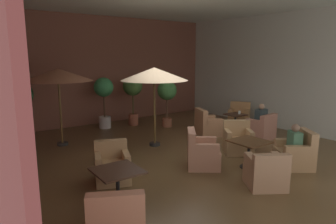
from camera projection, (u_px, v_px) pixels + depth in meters
name	position (u px, v px, depth m)	size (l,w,h in m)	color
ground_plane	(178.00, 152.00, 8.42)	(9.42, 9.43, 0.02)	brown
wall_back_brick	(105.00, 70.00, 11.75)	(9.42, 0.08, 4.10)	brown
wall_right_plain	(282.00, 72.00, 10.73)	(0.08, 9.43, 4.10)	silver
cafe_table_front_left	(235.00, 119.00, 10.32)	(0.62, 0.62, 0.66)	black
armchair_front_left_north	(261.00, 129.00, 9.61)	(0.85, 0.78, 0.82)	tan
armchair_front_left_east	(239.00, 118.00, 11.28)	(1.00, 1.01, 0.90)	tan
armchair_front_left_south	(208.00, 126.00, 10.07)	(0.96, 0.96, 0.89)	tan
cafe_table_front_right	(249.00, 146.00, 7.11)	(0.80, 0.80, 0.66)	black
armchair_front_right_north	(238.00, 141.00, 8.24)	(1.01, 1.01, 0.86)	tan
armchair_front_right_east	(202.00, 154.00, 7.18)	(1.05, 1.05, 0.90)	#B2795E
armchair_front_right_south	(266.00, 173.00, 6.07)	(0.99, 0.98, 0.78)	tan
armchair_front_right_west	(296.00, 154.00, 7.16)	(1.05, 1.05, 0.90)	tan
cafe_table_mid_center	(117.00, 176.00, 5.32)	(0.80, 0.80, 0.66)	black
armchair_mid_center_north	(117.00, 222.00, 4.28)	(1.04, 1.05, 0.86)	#BF785A
armchair_mid_center_east	(112.00, 167.00, 6.40)	(0.92, 0.93, 0.83)	tan
patio_umbrella_tall_red	(58.00, 75.00, 8.61)	(1.96, 1.96, 2.26)	#2D2D2D
patio_umbrella_center_beige	(154.00, 75.00, 8.58)	(1.94, 1.94, 2.30)	#2D2D2D
potted_tree_left_corner	(133.00, 91.00, 11.35)	(0.73, 0.73, 1.86)	#AF5E45
potted_tree_mid_left	(104.00, 94.00, 10.89)	(0.70, 0.70, 1.85)	silver
potted_tree_mid_right	(20.00, 97.00, 9.71)	(0.83, 0.83, 1.81)	silver
potted_tree_right_corner	(167.00, 94.00, 11.09)	(0.72, 0.72, 1.72)	#AD664A
patron_blue_shirt	(295.00, 139.00, 7.09)	(0.40, 0.44, 0.62)	#4B7C5B
patron_by_window	(261.00, 116.00, 9.56)	(0.39, 0.29, 0.67)	#2E3B3E
iced_drink_cup	(239.00, 112.00, 10.29)	(0.08, 0.08, 0.11)	white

